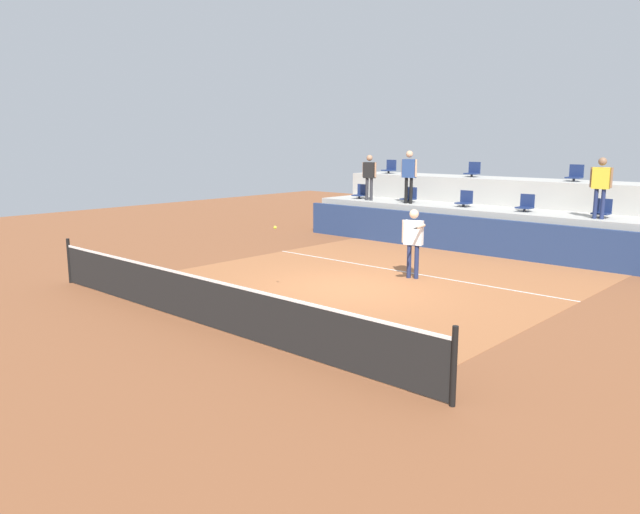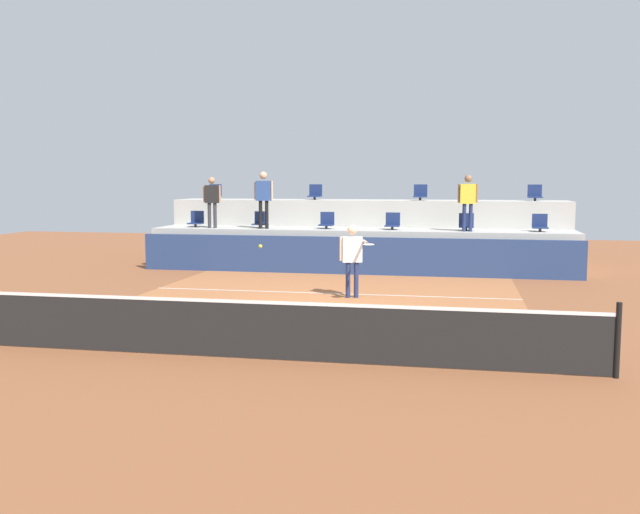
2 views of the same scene
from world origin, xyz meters
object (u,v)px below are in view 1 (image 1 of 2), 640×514
stadium_chair_lower_right (602,210)px  spectator_in_white (369,173)px  stadium_chair_lower_mid_left (465,200)px  spectator_leaning_on_rail (601,182)px  stadium_chair_lower_left (410,196)px  stadium_chair_upper_far_left (390,168)px  spectator_in_grey (409,171)px  tennis_ball (275,227)px  stadium_chair_lower_far_left (361,193)px  stadium_chair_upper_left (473,171)px  tennis_player (413,236)px  stadium_chair_lower_mid_right (526,204)px  stadium_chair_upper_right (575,174)px

stadium_chair_lower_right → spectator_in_white: bearing=-177.2°
stadium_chair_lower_mid_left → spectator_leaning_on_rail: spectator_leaning_on_rail is taller
stadium_chair_lower_right → stadium_chair_lower_left: bearing=180.0°
stadium_chair_lower_mid_left → spectator_in_white: size_ratio=0.32×
stadium_chair_upper_far_left → spectator_in_grey: 3.23m
stadium_chair_lower_left → tennis_ball: stadium_chair_lower_left is taller
stadium_chair_lower_left → stadium_chair_upper_far_left: size_ratio=1.00×
stadium_chair_lower_far_left → tennis_ball: stadium_chair_lower_far_left is taller
stadium_chair_upper_far_left → stadium_chair_upper_left: (3.57, 0.00, 0.00)m
stadium_chair_lower_right → spectator_in_white: spectator_in_white is taller
tennis_player → spectator_leaning_on_rail: (2.66, 4.96, 1.20)m
tennis_player → stadium_chair_lower_mid_right: bearing=85.4°
spectator_in_white → spectator_leaning_on_rail: (7.90, -0.00, 0.04)m
stadium_chair_lower_mid_left → spectator_in_white: 3.71m
stadium_chair_lower_mid_left → stadium_chair_upper_left: 2.12m
stadium_chair_upper_right → spectator_in_white: spectator_in_white is taller
stadium_chair_lower_mid_right → stadium_chair_upper_far_left: bearing=164.2°
spectator_in_white → stadium_chair_lower_right: bearing=2.8°
stadium_chair_lower_far_left → spectator_in_grey: spectator_in_grey is taller
stadium_chair_upper_left → spectator_in_grey: size_ratio=0.29×
stadium_chair_lower_right → tennis_player: bearing=-116.3°
stadium_chair_lower_far_left → tennis_ball: size_ratio=7.65×
stadium_chair_upper_left → tennis_ball: 10.69m
tennis_player → spectator_leaning_on_rail: spectator_leaning_on_rail is taller
spectator_in_white → tennis_ball: bearing=-64.6°
stadium_chair_lower_left → stadium_chair_upper_right: 5.31m
stadium_chair_upper_far_left → spectator_in_grey: (2.38, -2.18, 0.01)m
stadium_chair_lower_right → stadium_chair_upper_far_left: 8.80m
tennis_ball → stadium_chair_lower_mid_left: bearing=92.5°
spectator_leaning_on_rail → stadium_chair_lower_far_left: bearing=177.4°
stadium_chair_lower_mid_left → stadium_chair_lower_mid_right: 2.05m
stadium_chair_lower_mid_left → tennis_player: 5.60m
stadium_chair_lower_far_left → tennis_ball: bearing=-62.0°
stadium_chair_upper_far_left → spectator_in_grey: size_ratio=0.29×
stadium_chair_upper_left → spectator_leaning_on_rail: bearing=-23.5°
stadium_chair_lower_right → stadium_chair_upper_left: size_ratio=1.00×
stadium_chair_lower_far_left → stadium_chair_lower_mid_right: size_ratio=1.00×
stadium_chair_lower_mid_right → tennis_ball: stadium_chair_lower_mid_right is taller
stadium_chair_upper_left → spectator_in_white: size_ratio=0.32×
spectator_in_grey → stadium_chair_upper_far_left: bearing=137.5°
stadium_chair_lower_far_left → spectator_in_grey: 2.55m
stadium_chair_upper_far_left → stadium_chair_upper_left: same height
spectator_leaning_on_rail → tennis_ball: bearing=-114.8°
stadium_chair_lower_mid_left → stadium_chair_lower_right: bearing=0.0°
stadium_chair_lower_mid_left → stadium_chair_upper_left: bearing=112.4°
stadium_chair_lower_left → spectator_in_grey: bearing=-61.1°
stadium_chair_lower_mid_left → stadium_chair_upper_right: 3.42m
stadium_chair_upper_left → spectator_in_grey: spectator_in_grey is taller
stadium_chair_lower_left → spectator_leaning_on_rail: bearing=-3.4°
stadium_chair_upper_left → tennis_ball: stadium_chair_upper_left is taller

